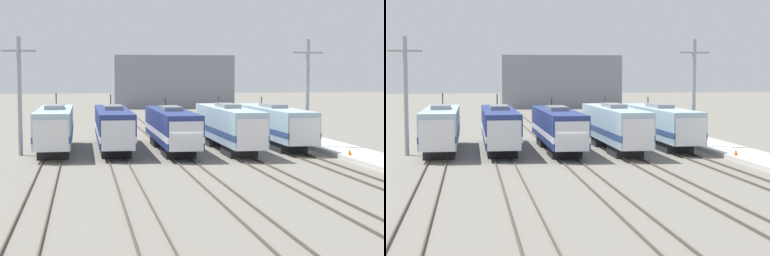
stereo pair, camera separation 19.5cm
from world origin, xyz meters
The scene contains 16 objects.
ground_plane centered at (0.00, 0.00, 0.00)m, with size 400.00×400.00×0.00m, color slate.
rail_pair_far_left centered at (-10.39, 0.00, 0.07)m, with size 1.50×120.00×0.15m.
rail_pair_center_left centered at (-5.19, 0.00, 0.07)m, with size 1.51×120.00×0.15m.
rail_pair_center centered at (0.00, 0.00, 0.07)m, with size 1.51×120.00×0.15m.
rail_pair_center_right centered at (5.19, 0.00, 0.07)m, with size 1.51×120.00×0.15m.
rail_pair_far_right centered at (10.39, 0.00, 0.07)m, with size 1.50×120.00×0.15m.
locomotive_far_left centered at (-10.39, 8.01, 2.18)m, with size 3.01×16.35×5.19m.
locomotive_center_left centered at (-5.19, 8.83, 2.13)m, with size 2.96×18.28×5.05m.
locomotive_center centered at (0.00, 7.36, 2.10)m, with size 2.98×17.89×4.72m.
locomotive_center_right centered at (5.19, 6.85, 2.20)m, with size 2.81×17.85×4.95m.
locomotive_far_right centered at (10.39, 9.83, 2.12)m, with size 2.96×18.52×4.67m.
catenary_tower_left centered at (-13.22, 6.43, 5.28)m, with size 2.90×0.37×10.17m.
catenary_tower_right centered at (12.51, 6.43, 5.28)m, with size 2.90×0.37×10.17m.
platform centered at (14.94, 0.00, 0.19)m, with size 4.00×120.00×0.38m.
traffic_cone centered at (13.47, -1.09, 0.65)m, with size 0.35×0.35×0.53m.
depot_building centered at (11.17, 86.61, 5.55)m, with size 25.15×9.60×11.10m.
Camera 2 is at (-7.74, -50.01, 6.85)m, focal length 60.00 mm.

